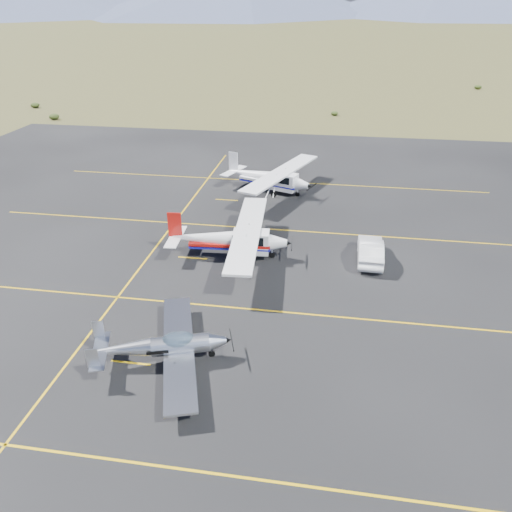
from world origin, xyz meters
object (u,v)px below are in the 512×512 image
(aircraft_cessna, at_px, (230,238))
(sedan, at_px, (370,250))
(aircraft_plain, at_px, (269,177))
(aircraft_low_wing, at_px, (165,346))

(aircraft_cessna, distance_m, sedan, 9.36)
(aircraft_plain, bearing_deg, aircraft_low_wing, -73.61)
(aircraft_cessna, xyz_separation_m, sedan, (9.30, 0.89, -0.59))
(aircraft_plain, height_order, sedan, aircraft_plain)
(aircraft_low_wing, xyz_separation_m, aircraft_plain, (1.67, 24.40, 0.45))
(aircraft_cessna, height_order, aircraft_plain, aircraft_plain)
(aircraft_low_wing, height_order, sedan, aircraft_low_wing)
(aircraft_low_wing, distance_m, sedan, 15.85)
(aircraft_low_wing, xyz_separation_m, aircraft_cessna, (0.83, 11.30, 0.43))
(sedan, bearing_deg, aircraft_plain, -54.36)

